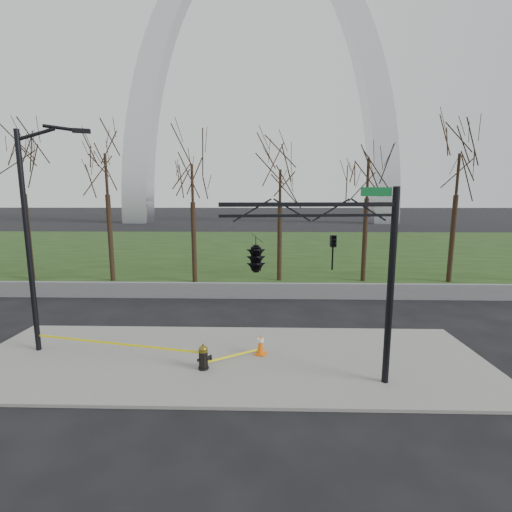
{
  "coord_description": "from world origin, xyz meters",
  "views": [
    {
      "loc": [
        1.27,
        -11.69,
        5.62
      ],
      "look_at": [
        0.93,
        2.0,
        3.43
      ],
      "focal_mm": 24.66,
      "sensor_mm": 36.0,
      "label": 1
    }
  ],
  "objects_px": {
    "fire_hydrant": "(204,357)",
    "traffic_cone": "(261,344)",
    "street_light": "(34,226)",
    "traffic_signal_mast": "(283,254)"
  },
  "relations": [
    {
      "from": "fire_hydrant",
      "to": "traffic_cone",
      "type": "xyz_separation_m",
      "value": [
        1.86,
        1.15,
        -0.01
      ]
    },
    {
      "from": "traffic_cone",
      "to": "street_light",
      "type": "bearing_deg",
      "value": 178.13
    },
    {
      "from": "traffic_cone",
      "to": "traffic_signal_mast",
      "type": "height_order",
      "value": "traffic_signal_mast"
    },
    {
      "from": "street_light",
      "to": "traffic_signal_mast",
      "type": "relative_size",
      "value": 1.37
    },
    {
      "from": "fire_hydrant",
      "to": "traffic_signal_mast",
      "type": "bearing_deg",
      "value": -46.6
    },
    {
      "from": "fire_hydrant",
      "to": "traffic_cone",
      "type": "relative_size",
      "value": 1.12
    },
    {
      "from": "traffic_cone",
      "to": "traffic_signal_mast",
      "type": "bearing_deg",
      "value": -74.67
    },
    {
      "from": "traffic_cone",
      "to": "street_light",
      "type": "distance_m",
      "value": 9.11
    },
    {
      "from": "fire_hydrant",
      "to": "traffic_signal_mast",
      "type": "distance_m",
      "value": 4.59
    },
    {
      "from": "fire_hydrant",
      "to": "street_light",
      "type": "xyz_separation_m",
      "value": [
        -6.21,
        1.42,
        4.2
      ]
    }
  ]
}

